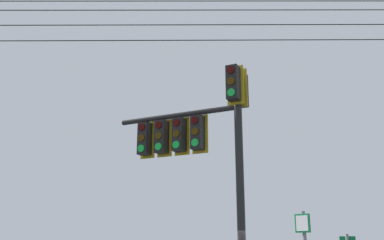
{
  "coord_description": "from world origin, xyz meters",
  "views": [
    {
      "loc": [
        11.0,
        3.82,
        2.13
      ],
      "look_at": [
        0.74,
        -1.3,
        5.38
      ],
      "focal_mm": 41.93,
      "sensor_mm": 36.0,
      "label": 1
    }
  ],
  "objects": [
    {
      "name": "signal_mast_assembly",
      "position": [
        0.72,
        -0.98,
        4.8
      ],
      "size": [
        0.96,
        3.73,
        6.63
      ],
      "color": "black",
      "rests_on": "ground"
    },
    {
      "name": "overhead_wire_span",
      "position": [
        1.29,
        -1.05,
        8.22
      ],
      "size": [
        12.43,
        23.15,
        2.0
      ],
      "color": "black"
    }
  ]
}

